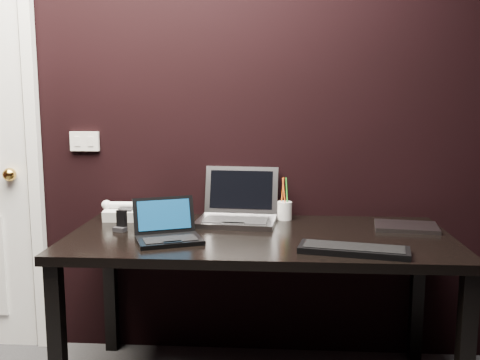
# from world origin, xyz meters

# --- Properties ---
(wall_back) EXTENTS (4.00, 0.00, 4.00)m
(wall_back) POSITION_xyz_m (0.00, 1.80, 1.30)
(wall_back) COLOR black
(wall_back) RESTS_ON ground
(wall_switch) EXTENTS (0.15, 0.02, 0.10)m
(wall_switch) POSITION_xyz_m (-0.62, 1.79, 1.12)
(wall_switch) COLOR silver
(wall_switch) RESTS_ON wall_back
(desk) EXTENTS (1.70, 0.80, 0.74)m
(desk) POSITION_xyz_m (0.30, 1.40, 0.66)
(desk) COLOR black
(desk) RESTS_ON ground
(netbook) EXTENTS (0.34, 0.32, 0.17)m
(netbook) POSITION_xyz_m (-0.09, 1.27, 0.77)
(netbook) COLOR black
(netbook) RESTS_ON desk
(silver_laptop) EXTENTS (0.40, 0.36, 0.26)m
(silver_laptop) POSITION_xyz_m (0.19, 1.63, 0.79)
(silver_laptop) COLOR gray
(silver_laptop) RESTS_ON desk
(ext_keyboard) EXTENTS (0.45, 0.23, 0.03)m
(ext_keyboard) POSITION_xyz_m (0.68, 1.13, 0.75)
(ext_keyboard) COLOR black
(ext_keyboard) RESTS_ON desk
(closed_laptop) EXTENTS (0.31, 0.24, 0.02)m
(closed_laptop) POSITION_xyz_m (0.98, 1.55, 0.75)
(closed_laptop) COLOR #A09FA5
(closed_laptop) RESTS_ON desk
(desk_phone) EXTENTS (0.22, 0.17, 0.11)m
(desk_phone) POSITION_xyz_m (-0.39, 1.65, 0.78)
(desk_phone) COLOR silver
(desk_phone) RESTS_ON desk
(mobile_phone) EXTENTS (0.07, 0.06, 0.10)m
(mobile_phone) POSITION_xyz_m (-0.33, 1.42, 0.78)
(mobile_phone) COLOR black
(mobile_phone) RESTS_ON desk
(pen_cup) EXTENTS (0.08, 0.08, 0.21)m
(pen_cup) POSITION_xyz_m (0.42, 1.70, 0.79)
(pen_cup) COLOR silver
(pen_cup) RESTS_ON desk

